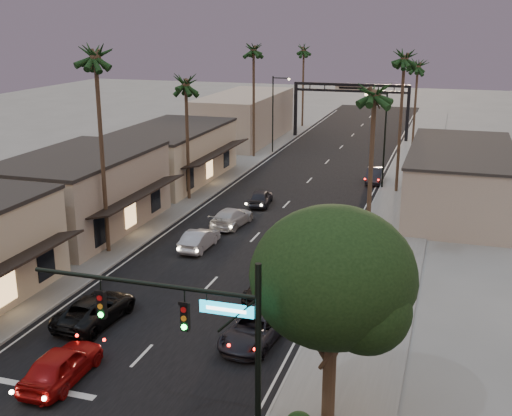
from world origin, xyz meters
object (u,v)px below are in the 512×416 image
Objects in this scene: streetlight_left at (275,108)px; oncoming_red at (61,365)px; arch at (351,97)px; palm_lc at (186,79)px; palm_lb at (95,51)px; palm_ld at (254,46)px; oncoming_silver at (199,239)px; palm_rb at (405,54)px; corner_tree at (334,283)px; palm_far at (304,47)px; oncoming_pickup at (95,309)px; palm_ra at (375,88)px; curbside_near at (255,329)px; palm_rc at (418,62)px; streetlight_right at (382,132)px; curbside_black at (273,284)px; traffic_signal at (204,332)px.

oncoming_red is at bearing -84.84° from streetlight_left.
palm_lc is at bearing -104.20° from arch.
palm_lb reaches higher than palm_ld.
oncoming_red is 17.53m from oncoming_silver.
palm_rb is 3.37× the size of oncoming_silver.
corner_tree is 63.26m from arch.
streetlight_left is at bearing -86.05° from palm_far.
palm_ra is at bearing -133.68° from oncoming_pickup.
palm_ld is 45.68m from curbside_near.
corner_tree is 37.12m from palm_rb.
oncoming_silver is (5.35, -53.48, -10.75)m from palm_far.
palm_ld is (0.00, 33.00, -0.97)m from palm_lb.
palm_ld and palm_rb have the same top height.
oncoming_pickup is (-12.52, -31.50, -11.69)m from palm_rb.
palm_rb is 2.72× the size of oncoming_pickup.
oncoming_red is at bearing -85.18° from palm_far.
palm_ld is 1.08× the size of palm_ra.
oncoming_pickup is (-1.60, 5.50, -0.07)m from oncoming_red.
palm_rc reaches higher than streetlight_left.
streetlight_left reaches higher than corner_tree.
streetlight_left is 0.68× the size of palm_far.
palm_lb is (-18.08, 14.55, 7.41)m from corner_tree.
palm_rc is at bearing 67.73° from palm_lb.
streetlight_right is at bearing -43.21° from streetlight_left.
palm_far is (-16.90, 14.00, 0.97)m from palm_rc.
curbside_near is (-3.89, -11.10, -10.76)m from palm_ra.
streetlight_left is at bearing -81.86° from oncoming_silver.
oncoming_pickup is (4.68, -9.50, -12.66)m from palm_lb.
palm_ld is (-1.68, -3.00, 7.09)m from streetlight_left.
palm_far is at bearing 116.43° from palm_rb.
palm_far is at bearing 108.34° from curbside_near.
palm_ld is at bearing -83.66° from oncoming_red.
palm_rc is 21.97m from palm_far.
oncoming_red is (-10.91, -17.00, -10.65)m from palm_ra.
curbside_black reaches higher than oncoming_pickup.
palm_lb is 3.26× the size of oncoming_red.
arch is (-9.48, 62.55, -0.45)m from corner_tree.
traffic_signal is 15.12m from curbside_black.
oncoming_silver is (-11.55, -19.48, -11.72)m from palm_rb.
traffic_signal is at bearing -137.69° from corner_tree.
curbside_near is at bearing -72.46° from palm_ld.
palm_ld is 40.44m from curbside_black.
palm_far is 61.80m from curbside_black.
palm_ld reaches higher than streetlight_left.
streetlight_right is 1.71× the size of curbside_black.
traffic_signal is 5.20m from corner_tree.
palm_ld is at bearing 115.16° from curbside_black.
streetlight_right is 36.85m from palm_far.
palm_rc is at bearing -99.92° from oncoming_pickup.
oncoming_pickup is (4.68, -23.50, -9.74)m from palm_lc.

